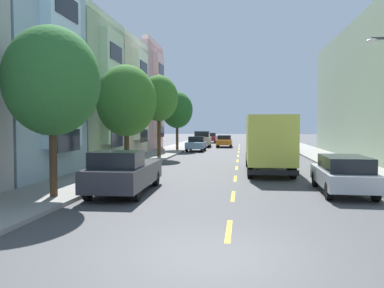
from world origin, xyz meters
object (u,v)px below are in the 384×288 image
object	(u,v)px
street_tree_nearest	(52,81)
street_tree_third	(159,98)
parked_wagon_navy	(284,145)
parked_suv_champagne	(202,139)
moving_orange_sedan	(224,141)
delivery_box_truck	(268,140)
parked_wagon_silver	(343,173)
street_tree_farthest	(177,110)
parked_sedan_white	(274,140)
street_tree_second	(126,101)
parked_hatchback_burgundy	(211,138)
parked_hatchback_sky	(196,144)
parked_pickup_charcoal	(124,172)

from	to	relation	value
street_tree_nearest	street_tree_third	world-z (taller)	street_tree_third
parked_wagon_navy	parked_suv_champagne	distance (m)	13.30
street_tree_nearest	moving_orange_sedan	bearing A→B (deg)	82.54
delivery_box_truck	parked_wagon_silver	size ratio (longest dim) A/B	1.63
street_tree_farthest	parked_wagon_navy	world-z (taller)	street_tree_farthest
parked_wagon_silver	moving_orange_sedan	distance (m)	33.02
parked_sedan_white	parked_wagon_silver	bearing A→B (deg)	-90.25
parked_wagon_silver	street_tree_second	bearing A→B (deg)	148.69
parked_wagon_navy	parked_suv_champagne	size ratio (longest dim) A/B	0.97
parked_sedan_white	street_tree_nearest	bearing A→B (deg)	-105.62
delivery_box_truck	parked_wagon_navy	world-z (taller)	delivery_box_truck
parked_sedan_white	parked_wagon_navy	world-z (taller)	parked_wagon_navy
street_tree_nearest	parked_hatchback_burgundy	xyz separation A→B (m)	(2.02, 46.37, -3.51)
parked_wagon_navy	moving_orange_sedan	world-z (taller)	parked_wagon_navy
parked_wagon_navy	moving_orange_sedan	xyz separation A→B (m)	(-6.10, 10.00, -0.05)
street_tree_farthest	street_tree_nearest	bearing A→B (deg)	-90.00
delivery_box_truck	parked_hatchback_burgundy	bearing A→B (deg)	99.47
street_tree_nearest	parked_suv_champagne	bearing A→B (deg)	86.90
parked_sedan_white	street_tree_third	bearing A→B (deg)	-118.00
delivery_box_truck	parked_hatchback_burgundy	xyz separation A→B (m)	(-6.18, 37.03, -1.09)
street_tree_third	parked_hatchback_sky	xyz separation A→B (m)	(2.05, 8.78, -4.10)
parked_suv_champagne	moving_orange_sedan	size ratio (longest dim) A/B	1.08
parked_wagon_navy	parked_hatchback_sky	distance (m)	8.88
parked_hatchback_burgundy	parked_pickup_charcoal	distance (m)	44.66
parked_hatchback_sky	moving_orange_sedan	world-z (taller)	parked_hatchback_sky
delivery_box_truck	moving_orange_sedan	world-z (taller)	delivery_box_truck
parked_wagon_silver	parked_pickup_charcoal	size ratio (longest dim) A/B	0.89
parked_hatchback_sky	parked_pickup_charcoal	bearing A→B (deg)	-89.90
parked_sedan_white	parked_suv_champagne	size ratio (longest dim) A/B	0.93
street_tree_second	parked_pickup_charcoal	world-z (taller)	street_tree_second
parked_pickup_charcoal	parked_hatchback_sky	xyz separation A→B (m)	(-0.04, 25.47, -0.07)
street_tree_nearest	delivery_box_truck	xyz separation A→B (m)	(8.20, 9.35, -2.41)
street_tree_farthest	parked_pickup_charcoal	world-z (taller)	street_tree_farthest
parked_hatchback_burgundy	parked_hatchback_sky	distance (m)	19.20
street_tree_farthest	parked_hatchback_burgundy	size ratio (longest dim) A/B	1.50
parked_suv_champagne	parked_hatchback_sky	bearing A→B (deg)	-88.93
parked_wagon_silver	parked_hatchback_sky	bearing A→B (deg)	109.43
parked_hatchback_burgundy	moving_orange_sedan	distance (m)	11.51
parked_pickup_charcoal	street_tree_third	bearing A→B (deg)	97.15
street_tree_nearest	parked_hatchback_sky	world-z (taller)	street_tree_nearest
street_tree_third	street_tree_second	bearing A→B (deg)	-90.00
parked_sedan_white	street_tree_farthest	bearing A→B (deg)	-134.08
street_tree_nearest	parked_wagon_silver	distance (m)	11.55
parked_sedan_white	parked_suv_champagne	xyz separation A→B (m)	(-8.94, -3.66, 0.24)
street_tree_nearest	street_tree_farthest	world-z (taller)	street_tree_nearest
street_tree_farthest	parked_sedan_white	bearing A→B (deg)	45.92
parked_hatchback_sky	moving_orange_sedan	xyz separation A→B (m)	(2.55, 7.98, -0.01)
street_tree_nearest	parked_hatchback_burgundy	size ratio (longest dim) A/B	1.51
parked_sedan_white	moving_orange_sedan	xyz separation A→B (m)	(-6.24, -3.64, 0.00)
street_tree_third	delivery_box_truck	xyz separation A→B (m)	(8.20, -9.05, -3.01)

